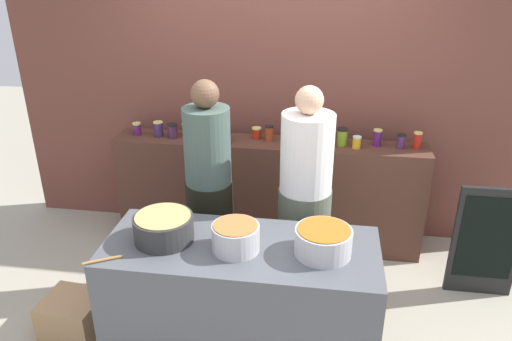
# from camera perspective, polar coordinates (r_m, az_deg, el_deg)

# --- Properties ---
(ground) EXTENTS (12.00, 12.00, 0.00)m
(ground) POSITION_cam_1_polar(r_m,az_deg,el_deg) (3.79, -0.81, -16.89)
(ground) COLOR #A69F8C
(storefront_wall) EXTENTS (4.80, 0.12, 3.00)m
(storefront_wall) POSITION_cam_1_polar(r_m,az_deg,el_deg) (4.40, 2.13, 11.23)
(storefront_wall) COLOR brown
(storefront_wall) RESTS_ON ground
(display_shelf) EXTENTS (2.70, 0.36, 0.99)m
(display_shelf) POSITION_cam_1_polar(r_m,az_deg,el_deg) (4.42, 1.42, -2.64)
(display_shelf) COLOR #4D2D22
(display_shelf) RESTS_ON ground
(prep_table) EXTENTS (1.70, 0.70, 0.83)m
(prep_table) POSITION_cam_1_polar(r_m,az_deg,el_deg) (3.29, -1.71, -14.81)
(prep_table) COLOR #4F5359
(prep_table) RESTS_ON ground
(preserve_jar_0) EXTENTS (0.07, 0.07, 0.11)m
(preserve_jar_0) POSITION_cam_1_polar(r_m,az_deg,el_deg) (4.49, -13.65, 4.74)
(preserve_jar_0) COLOR #5A1B59
(preserve_jar_0) RESTS_ON display_shelf
(preserve_jar_1) EXTENTS (0.08, 0.08, 0.13)m
(preserve_jar_1) POSITION_cam_1_polar(r_m,az_deg,el_deg) (4.41, -11.25, 4.76)
(preserve_jar_1) COLOR #402857
(preserve_jar_1) RESTS_ON display_shelf
(preserve_jar_2) EXTENTS (0.09, 0.09, 0.13)m
(preserve_jar_2) POSITION_cam_1_polar(r_m,az_deg,el_deg) (4.35, -9.66, 4.58)
(preserve_jar_2) COLOR #452548
(preserve_jar_2) RESTS_ON display_shelf
(preserve_jar_3) EXTENTS (0.08, 0.08, 0.11)m
(preserve_jar_3) POSITION_cam_1_polar(r_m,az_deg,el_deg) (4.39, -8.11, 4.75)
(preserve_jar_3) COLOR #A6320D
(preserve_jar_3) RESTS_ON display_shelf
(preserve_jar_4) EXTENTS (0.08, 0.08, 0.14)m
(preserve_jar_4) POSITION_cam_1_polar(r_m,az_deg,el_deg) (4.23, -4.64, 4.36)
(preserve_jar_4) COLOR #402853
(preserve_jar_4) RESTS_ON display_shelf
(preserve_jar_5) EXTENTS (0.07, 0.07, 0.15)m
(preserve_jar_5) POSITION_cam_1_polar(r_m,az_deg,el_deg) (4.20, -3.35, 4.30)
(preserve_jar_5) COLOR #462D53
(preserve_jar_5) RESTS_ON display_shelf
(preserve_jar_6) EXTENTS (0.08, 0.08, 0.10)m
(preserve_jar_6) POSITION_cam_1_polar(r_m,az_deg,el_deg) (4.28, 0.07, 4.37)
(preserve_jar_6) COLOR #A72613
(preserve_jar_6) RESTS_ON display_shelf
(preserve_jar_7) EXTENTS (0.07, 0.07, 0.14)m
(preserve_jar_7) POSITION_cam_1_polar(r_m,az_deg,el_deg) (4.22, 1.60, 4.33)
(preserve_jar_7) COLOR #9B3B1C
(preserve_jar_7) RESTS_ON display_shelf
(preserve_jar_8) EXTENTS (0.07, 0.07, 0.14)m
(preserve_jar_8) POSITION_cam_1_polar(r_m,az_deg,el_deg) (4.18, 4.15, 4.10)
(preserve_jar_8) COLOR #A93B10
(preserve_jar_8) RESTS_ON display_shelf
(preserve_jar_9) EXTENTS (0.08, 0.08, 0.13)m
(preserve_jar_9) POSITION_cam_1_polar(r_m,az_deg,el_deg) (4.17, 6.33, 3.89)
(preserve_jar_9) COLOR #993D21
(preserve_jar_9) RESTS_ON display_shelf
(preserve_jar_10) EXTENTS (0.07, 0.07, 0.14)m
(preserve_jar_10) POSITION_cam_1_polar(r_m,az_deg,el_deg) (4.15, 7.83, 3.79)
(preserve_jar_10) COLOR #40175C
(preserve_jar_10) RESTS_ON display_shelf
(preserve_jar_11) EXTENTS (0.09, 0.09, 0.15)m
(preserve_jar_11) POSITION_cam_1_polar(r_m,az_deg,el_deg) (4.18, 9.98, 3.89)
(preserve_jar_11) COLOR olive
(preserve_jar_11) RESTS_ON display_shelf
(preserve_jar_12) EXTENTS (0.07, 0.07, 0.10)m
(preserve_jar_12) POSITION_cam_1_polar(r_m,az_deg,el_deg) (4.15, 11.61, 3.24)
(preserve_jar_12) COLOR gold
(preserve_jar_12) RESTS_ON display_shelf
(preserve_jar_13) EXTENTS (0.07, 0.07, 0.14)m
(preserve_jar_13) POSITION_cam_1_polar(r_m,az_deg,el_deg) (4.23, 13.90, 3.74)
(preserve_jar_13) COLOR #521A5B
(preserve_jar_13) RESTS_ON display_shelf
(preserve_jar_14) EXTENTS (0.07, 0.07, 0.12)m
(preserve_jar_14) POSITION_cam_1_polar(r_m,az_deg,el_deg) (4.23, 16.49, 3.28)
(preserve_jar_14) COLOR #482651
(preserve_jar_14) RESTS_ON display_shelf
(preserve_jar_15) EXTENTS (0.07, 0.07, 0.14)m
(preserve_jar_15) POSITION_cam_1_polar(r_m,az_deg,el_deg) (4.27, 18.22, 3.37)
(preserve_jar_15) COLOR #B42115
(preserve_jar_15) RESTS_ON display_shelf
(cooking_pot_left) EXTENTS (0.37, 0.37, 0.17)m
(cooking_pot_left) POSITION_cam_1_polar(r_m,az_deg,el_deg) (3.11, -10.67, -6.56)
(cooking_pot_left) COLOR #2D2D2D
(cooking_pot_left) RESTS_ON prep_table
(cooking_pot_center) EXTENTS (0.29, 0.29, 0.17)m
(cooking_pot_center) POSITION_cam_1_polar(r_m,az_deg,el_deg) (2.97, -2.37, -7.77)
(cooking_pot_center) COLOR #B7B7BC
(cooking_pot_center) RESTS_ON prep_table
(cooking_pot_right) EXTENTS (0.34, 0.34, 0.17)m
(cooking_pot_right) POSITION_cam_1_polar(r_m,az_deg,el_deg) (2.96, 7.81, -8.17)
(cooking_pot_right) COLOR #B7B7BC
(cooking_pot_right) RESTS_ON prep_table
(wooden_spoon) EXTENTS (0.21, 0.13, 0.02)m
(wooden_spoon) POSITION_cam_1_polar(r_m,az_deg,el_deg) (3.03, -17.36, -9.88)
(wooden_spoon) COLOR #9E703D
(wooden_spoon) RESTS_ON prep_table
(cook_with_tongs) EXTENTS (0.35, 0.35, 1.69)m
(cook_with_tongs) POSITION_cam_1_polar(r_m,az_deg,el_deg) (3.71, -5.41, -3.51)
(cook_with_tongs) COLOR black
(cook_with_tongs) RESTS_ON ground
(cook_in_cap) EXTENTS (0.39, 0.39, 1.68)m
(cook_in_cap) POSITION_cam_1_polar(r_m,az_deg,el_deg) (3.61, 5.63, -4.56)
(cook_in_cap) COLOR #515848
(cook_in_cap) RESTS_ON ground
(bread_crate) EXTENTS (0.42, 0.38, 0.27)m
(bread_crate) POSITION_cam_1_polar(r_m,az_deg,el_deg) (3.84, -20.44, -15.40)
(bread_crate) COLOR tan
(bread_crate) RESTS_ON ground
(chalkboard_sign) EXTENTS (0.50, 0.05, 0.92)m
(chalkboard_sign) POSITION_cam_1_polar(r_m,az_deg,el_deg) (4.15, 25.17, -7.51)
(chalkboard_sign) COLOR black
(chalkboard_sign) RESTS_ON ground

